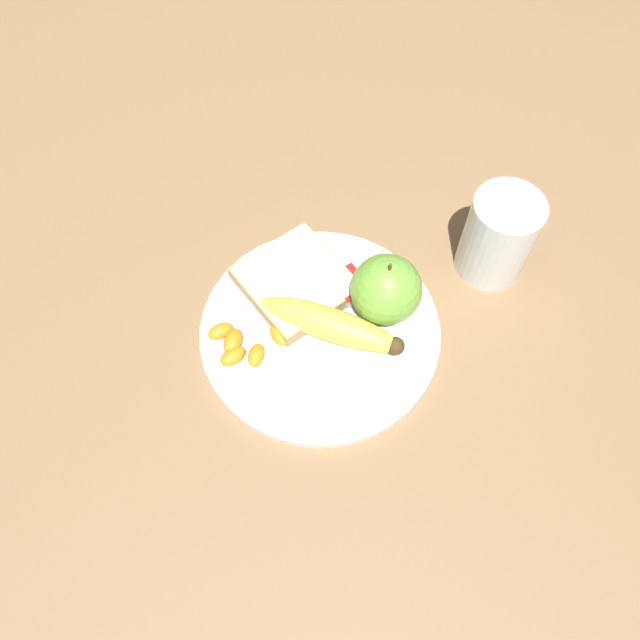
{
  "coord_description": "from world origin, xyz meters",
  "views": [
    {
      "loc": [
        -0.29,
        0.19,
        0.64
      ],
      "look_at": [
        0.0,
        0.0,
        0.03
      ],
      "focal_mm": 35.0,
      "sensor_mm": 36.0,
      "label": 1
    }
  ],
  "objects_px": {
    "fork": "(314,338)",
    "jam_packet": "(349,287)",
    "bread_slice": "(296,282)",
    "juice_glass": "(497,238)",
    "apple": "(386,290)",
    "plate": "(320,330)",
    "banana": "(332,325)"
  },
  "relations": [
    {
      "from": "plate",
      "to": "banana",
      "type": "bearing_deg",
      "value": -147.69
    },
    {
      "from": "fork",
      "to": "jam_packet",
      "type": "xyz_separation_m",
      "value": [
        0.03,
        -0.07,
        0.01
      ]
    },
    {
      "from": "banana",
      "to": "apple",
      "type": "bearing_deg",
      "value": -94.19
    },
    {
      "from": "apple",
      "to": "jam_packet",
      "type": "relative_size",
      "value": 2.11
    },
    {
      "from": "apple",
      "to": "banana",
      "type": "xyz_separation_m",
      "value": [
        0.01,
        0.07,
        -0.02
      ]
    },
    {
      "from": "apple",
      "to": "fork",
      "type": "distance_m",
      "value": 0.1
    },
    {
      "from": "juice_glass",
      "to": "apple",
      "type": "bearing_deg",
      "value": 84.68
    },
    {
      "from": "banana",
      "to": "fork",
      "type": "height_order",
      "value": "banana"
    },
    {
      "from": "plate",
      "to": "apple",
      "type": "relative_size",
      "value": 3.08
    },
    {
      "from": "apple",
      "to": "banana",
      "type": "relative_size",
      "value": 0.57
    },
    {
      "from": "banana",
      "to": "fork",
      "type": "bearing_deg",
      "value": 76.53
    },
    {
      "from": "juice_glass",
      "to": "banana",
      "type": "xyz_separation_m",
      "value": [
        0.02,
        0.22,
        -0.02
      ]
    },
    {
      "from": "juice_glass",
      "to": "banana",
      "type": "relative_size",
      "value": 0.72
    },
    {
      "from": "jam_packet",
      "to": "bread_slice",
      "type": "bearing_deg",
      "value": 50.86
    },
    {
      "from": "fork",
      "to": "jam_packet",
      "type": "bearing_deg",
      "value": -37.03
    },
    {
      "from": "juice_glass",
      "to": "fork",
      "type": "bearing_deg",
      "value": 84.31
    },
    {
      "from": "apple",
      "to": "juice_glass",
      "type": "bearing_deg",
      "value": -95.32
    },
    {
      "from": "juice_glass",
      "to": "banana",
      "type": "distance_m",
      "value": 0.22
    },
    {
      "from": "banana",
      "to": "plate",
      "type": "bearing_deg",
      "value": 32.31
    },
    {
      "from": "jam_packet",
      "to": "apple",
      "type": "bearing_deg",
      "value": -152.48
    },
    {
      "from": "juice_glass",
      "to": "plate",
      "type": "bearing_deg",
      "value": 82.19
    },
    {
      "from": "bread_slice",
      "to": "banana",
      "type": "bearing_deg",
      "value": -179.68
    },
    {
      "from": "juice_glass",
      "to": "jam_packet",
      "type": "distance_m",
      "value": 0.18
    },
    {
      "from": "bread_slice",
      "to": "juice_glass",
      "type": "bearing_deg",
      "value": -113.08
    },
    {
      "from": "bread_slice",
      "to": "fork",
      "type": "height_order",
      "value": "bread_slice"
    },
    {
      "from": "plate",
      "to": "apple",
      "type": "bearing_deg",
      "value": -102.6
    },
    {
      "from": "apple",
      "to": "jam_packet",
      "type": "xyz_separation_m",
      "value": [
        0.04,
        0.02,
        -0.03
      ]
    },
    {
      "from": "plate",
      "to": "bread_slice",
      "type": "relative_size",
      "value": 2.17
    },
    {
      "from": "banana",
      "to": "jam_packet",
      "type": "distance_m",
      "value": 0.06
    },
    {
      "from": "plate",
      "to": "banana",
      "type": "xyz_separation_m",
      "value": [
        -0.01,
        -0.01,
        0.02
      ]
    },
    {
      "from": "plate",
      "to": "bread_slice",
      "type": "xyz_separation_m",
      "value": [
        0.06,
        -0.01,
        0.02
      ]
    },
    {
      "from": "apple",
      "to": "jam_packet",
      "type": "height_order",
      "value": "apple"
    }
  ]
}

